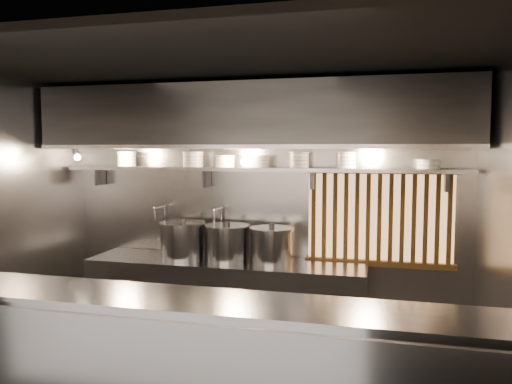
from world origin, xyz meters
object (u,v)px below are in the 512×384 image
at_px(heat_lamp, 76,152).
at_px(stock_pot_mid, 272,245).
at_px(pendant_bulb, 245,162).
at_px(stock_pot_right, 227,242).
at_px(stock_pot_left, 183,240).

bearing_deg(heat_lamp, stock_pot_mid, 8.32).
height_order(heat_lamp, pendant_bulb, heat_lamp).
height_order(heat_lamp, stock_pot_right, heat_lamp).
bearing_deg(stock_pot_left, stock_pot_mid, 0.52).
distance_m(stock_pot_left, stock_pot_right, 0.51).
distance_m(pendant_bulb, stock_pot_mid, 0.93).
height_order(pendant_bulb, stock_pot_left, pendant_bulb).
relative_size(heat_lamp, stock_pot_left, 0.52).
height_order(stock_pot_mid, stock_pot_right, stock_pot_right).
height_order(heat_lamp, stock_pot_mid, heat_lamp).
bearing_deg(pendant_bulb, stock_pot_right, -169.35).
bearing_deg(stock_pot_left, stock_pot_right, 1.77).
relative_size(stock_pot_left, stock_pot_mid, 1.29).
bearing_deg(stock_pot_mid, stock_pot_left, -179.48).
relative_size(heat_lamp, pendant_bulb, 1.87).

